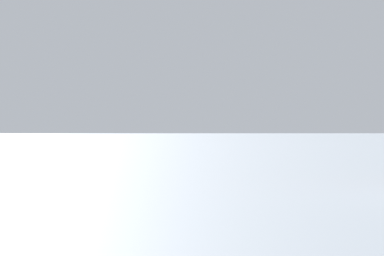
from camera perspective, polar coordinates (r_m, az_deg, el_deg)
distant_headland at (r=1602.03m, az=-9.34°, el=0.44°), size 1095.09×479.97×45.45m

